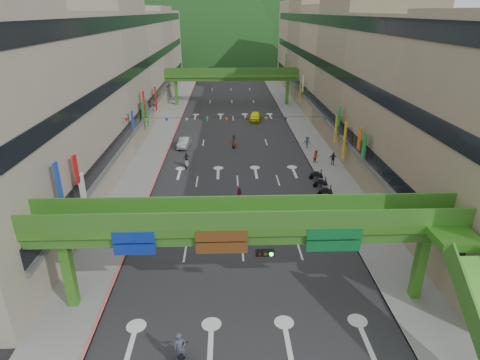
{
  "coord_description": "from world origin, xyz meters",
  "views": [
    {
      "loc": [
        -1.12,
        -14.88,
        17.44
      ],
      "look_at": [
        0.0,
        18.0,
        3.5
      ],
      "focal_mm": 30.0,
      "sensor_mm": 36.0,
      "label": 1
    }
  ],
  "objects_px": {
    "scooter_rider_near": "(180,351)",
    "car_yellow": "(255,116)",
    "scooter_rider_mid": "(240,197)",
    "overpass_near": "(263,237)",
    "car_silver": "(184,142)",
    "pedestrian_red": "(316,158)"
  },
  "relations": [
    {
      "from": "pedestrian_red",
      "to": "scooter_rider_near",
      "type": "bearing_deg",
      "value": -145.62
    },
    {
      "from": "scooter_rider_mid",
      "to": "car_yellow",
      "type": "height_order",
      "value": "scooter_rider_mid"
    },
    {
      "from": "car_silver",
      "to": "pedestrian_red",
      "type": "relative_size",
      "value": 2.5
    },
    {
      "from": "overpass_near",
      "to": "scooter_rider_mid",
      "type": "bearing_deg",
      "value": 93.61
    },
    {
      "from": "car_silver",
      "to": "car_yellow",
      "type": "bearing_deg",
      "value": 60.21
    },
    {
      "from": "overpass_near",
      "to": "pedestrian_red",
      "type": "xyz_separation_m",
      "value": [
        8.87,
        25.74,
        -4.41
      ]
    },
    {
      "from": "overpass_near",
      "to": "scooter_rider_mid",
      "type": "distance_m",
      "value": 15.04
    },
    {
      "from": "car_silver",
      "to": "pedestrian_red",
      "type": "distance_m",
      "value": 18.27
    },
    {
      "from": "car_yellow",
      "to": "pedestrian_red",
      "type": "xyz_separation_m",
      "value": [
        6.01,
        -21.39,
        0.03
      ]
    },
    {
      "from": "pedestrian_red",
      "to": "car_yellow",
      "type": "bearing_deg",
      "value": 74.22
    },
    {
      "from": "scooter_rider_near",
      "to": "scooter_rider_mid",
      "type": "relative_size",
      "value": 1.09
    },
    {
      "from": "overpass_near",
      "to": "pedestrian_red",
      "type": "bearing_deg",
      "value": 70.99
    },
    {
      "from": "car_silver",
      "to": "car_yellow",
      "type": "height_order",
      "value": "car_yellow"
    },
    {
      "from": "scooter_rider_near",
      "to": "car_yellow",
      "type": "height_order",
      "value": "scooter_rider_near"
    },
    {
      "from": "overpass_near",
      "to": "scooter_rider_near",
      "type": "relative_size",
      "value": 13.0
    },
    {
      "from": "car_yellow",
      "to": "car_silver",
      "type": "bearing_deg",
      "value": -120.37
    },
    {
      "from": "overpass_near",
      "to": "car_yellow",
      "type": "distance_m",
      "value": 47.43
    },
    {
      "from": "scooter_rider_near",
      "to": "car_silver",
      "type": "xyz_separation_m",
      "value": [
        -3.3,
        37.31,
        -0.36
      ]
    },
    {
      "from": "scooter_rider_near",
      "to": "car_silver",
      "type": "distance_m",
      "value": 37.46
    },
    {
      "from": "overpass_near",
      "to": "scooter_rider_near",
      "type": "xyz_separation_m",
      "value": [
        -4.63,
        -4.38,
        -4.19
      ]
    },
    {
      "from": "scooter_rider_mid",
      "to": "car_silver",
      "type": "height_order",
      "value": "scooter_rider_mid"
    },
    {
      "from": "car_silver",
      "to": "pedestrian_red",
      "type": "bearing_deg",
      "value": -15.74
    }
  ]
}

